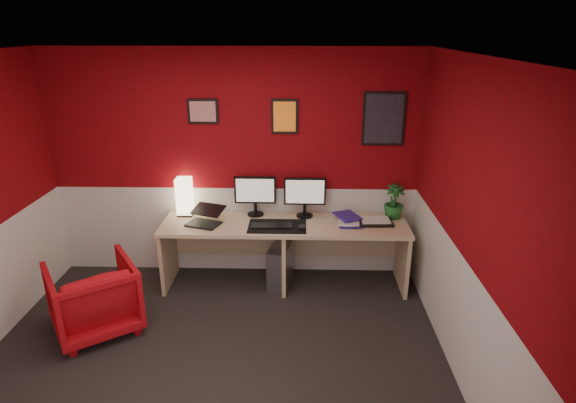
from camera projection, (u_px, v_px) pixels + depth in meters
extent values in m
cube|color=black|center=(213.00, 369.00, 3.99)|extent=(4.00, 3.50, 0.01)
cube|color=white|center=(191.00, 57.00, 3.11)|extent=(4.00, 3.50, 0.01)
cube|color=maroon|center=(234.00, 166.00, 5.19)|extent=(4.00, 0.01, 2.50)
cube|color=maroon|center=(474.00, 235.00, 3.50)|extent=(0.01, 3.50, 2.50)
cube|color=silver|center=(237.00, 230.00, 5.45)|extent=(4.00, 0.01, 1.00)
cube|color=silver|center=(460.00, 322.00, 3.76)|extent=(0.01, 3.50, 1.00)
cube|color=tan|center=(285.00, 254.00, 5.16)|extent=(2.60, 0.65, 0.73)
cube|color=#FFE5B2|center=(185.00, 198.00, 5.19)|extent=(0.16, 0.16, 0.40)
cube|color=black|center=(203.00, 215.00, 4.96)|extent=(0.39, 0.33, 0.22)
cube|color=black|center=(255.00, 190.00, 5.15)|extent=(0.45, 0.06, 0.58)
cube|color=black|center=(305.00, 191.00, 5.11)|extent=(0.45, 0.06, 0.58)
cube|color=black|center=(277.00, 226.00, 4.95)|extent=(0.60, 0.38, 0.01)
cube|color=black|center=(271.00, 226.00, 4.93)|extent=(0.42, 0.15, 0.02)
cube|color=black|center=(302.00, 227.00, 4.88)|extent=(0.07, 0.10, 0.03)
imported|color=#311D89|center=(339.00, 222.00, 5.02)|extent=(0.23, 0.30, 0.03)
imported|color=silver|center=(338.00, 220.00, 5.02)|extent=(0.24, 0.31, 0.02)
imported|color=#311D89|center=(338.00, 218.00, 5.01)|extent=(0.31, 0.35, 0.03)
cube|color=black|center=(375.00, 222.00, 5.03)|extent=(0.36, 0.27, 0.03)
imported|color=#19591E|center=(394.00, 202.00, 5.11)|extent=(0.23, 0.23, 0.37)
cube|color=#99999E|center=(281.00, 265.00, 5.24)|extent=(0.29, 0.48, 0.45)
imported|color=#B7060D|center=(94.00, 297.00, 4.40)|extent=(1.02, 1.02, 0.68)
cube|color=red|center=(203.00, 111.00, 4.97)|extent=(0.32, 0.02, 0.26)
cube|color=orange|center=(285.00, 116.00, 4.97)|extent=(0.28, 0.02, 0.36)
cube|color=black|center=(384.00, 119.00, 4.95)|extent=(0.44, 0.02, 0.56)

